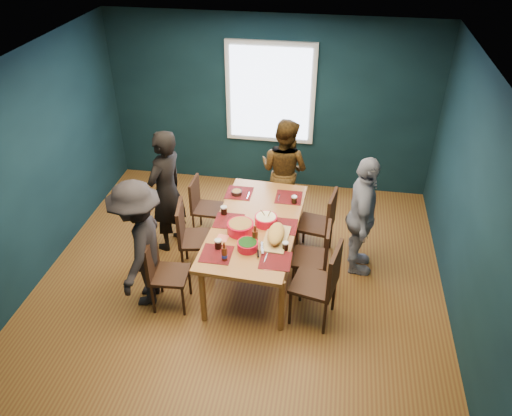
{
  "coord_description": "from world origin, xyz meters",
  "views": [
    {
      "loc": [
        0.98,
        -4.64,
        4.25
      ],
      "look_at": [
        0.17,
        0.17,
        1.01
      ],
      "focal_mm": 35.0,
      "sensor_mm": 36.0,
      "label": 1
    }
  ],
  "objects_px": {
    "dining_table": "(256,228)",
    "bowl_dumpling": "(266,220)",
    "chair_right_mid": "(318,253)",
    "person_far_left": "(166,191)",
    "cutting_board": "(276,235)",
    "bowl_herbs": "(248,245)",
    "person_back": "(284,170)",
    "bowl_salad": "(240,227)",
    "chair_left_mid": "(190,233)",
    "person_near_left": "(140,245)",
    "chair_left_near": "(162,268)",
    "chair_left_far": "(202,203)",
    "person_right": "(362,217)",
    "chair_right_far": "(322,220)",
    "chair_right_near": "(323,279)"
  },
  "relations": [
    {
      "from": "dining_table",
      "to": "chair_right_far",
      "type": "height_order",
      "value": "chair_right_far"
    },
    {
      "from": "person_far_left",
      "to": "cutting_board",
      "type": "height_order",
      "value": "person_far_left"
    },
    {
      "from": "chair_left_far",
      "to": "bowl_salad",
      "type": "bearing_deg",
      "value": -50.37
    },
    {
      "from": "chair_left_far",
      "to": "cutting_board",
      "type": "distance_m",
      "value": 1.57
    },
    {
      "from": "person_back",
      "to": "person_near_left",
      "type": "relative_size",
      "value": 0.97
    },
    {
      "from": "chair_left_far",
      "to": "chair_left_mid",
      "type": "xyz_separation_m",
      "value": [
        0.06,
        -0.79,
        0.07
      ]
    },
    {
      "from": "bowl_dumpling",
      "to": "cutting_board",
      "type": "relative_size",
      "value": 0.41
    },
    {
      "from": "chair_left_far",
      "to": "bowl_dumpling",
      "type": "relative_size",
      "value": 3.17
    },
    {
      "from": "dining_table",
      "to": "person_back",
      "type": "relative_size",
      "value": 1.32
    },
    {
      "from": "dining_table",
      "to": "chair_left_near",
      "type": "height_order",
      "value": "chair_left_near"
    },
    {
      "from": "chair_left_mid",
      "to": "person_back",
      "type": "height_order",
      "value": "person_back"
    },
    {
      "from": "bowl_herbs",
      "to": "chair_left_mid",
      "type": "bearing_deg",
      "value": 151.34
    },
    {
      "from": "chair_left_mid",
      "to": "bowl_herbs",
      "type": "relative_size",
      "value": 4.09
    },
    {
      "from": "person_far_left",
      "to": "bowl_dumpling",
      "type": "xyz_separation_m",
      "value": [
        1.37,
        -0.38,
        -0.03
      ]
    },
    {
      "from": "dining_table",
      "to": "person_back",
      "type": "xyz_separation_m",
      "value": [
        0.19,
        1.34,
        0.09
      ]
    },
    {
      "from": "bowl_dumpling",
      "to": "chair_right_mid",
      "type": "bearing_deg",
      "value": -14.04
    },
    {
      "from": "chair_left_near",
      "to": "chair_right_near",
      "type": "xyz_separation_m",
      "value": [
        1.83,
        0.04,
        0.07
      ]
    },
    {
      "from": "chair_left_far",
      "to": "person_back",
      "type": "relative_size",
      "value": 0.55
    },
    {
      "from": "cutting_board",
      "to": "person_far_left",
      "type": "bearing_deg",
      "value": 159.76
    },
    {
      "from": "chair_left_mid",
      "to": "person_right",
      "type": "height_order",
      "value": "person_right"
    },
    {
      "from": "person_back",
      "to": "bowl_salad",
      "type": "distance_m",
      "value": 1.57
    },
    {
      "from": "bowl_dumpling",
      "to": "cutting_board",
      "type": "bearing_deg",
      "value": -60.86
    },
    {
      "from": "chair_left_near",
      "to": "chair_left_far",
      "type": "bearing_deg",
      "value": 82.75
    },
    {
      "from": "person_far_left",
      "to": "bowl_herbs",
      "type": "relative_size",
      "value": 7.17
    },
    {
      "from": "chair_right_mid",
      "to": "person_far_left",
      "type": "distance_m",
      "value": 2.12
    },
    {
      "from": "person_near_left",
      "to": "cutting_board",
      "type": "relative_size",
      "value": 2.41
    },
    {
      "from": "person_back",
      "to": "bowl_salad",
      "type": "xyz_separation_m",
      "value": [
        -0.33,
        -1.54,
        0.05
      ]
    },
    {
      "from": "chair_right_near",
      "to": "chair_left_near",
      "type": "bearing_deg",
      "value": -166.32
    },
    {
      "from": "person_back",
      "to": "person_right",
      "type": "height_order",
      "value": "person_right"
    },
    {
      "from": "person_far_left",
      "to": "person_right",
      "type": "height_order",
      "value": "person_far_left"
    },
    {
      "from": "chair_right_mid",
      "to": "person_right",
      "type": "xyz_separation_m",
      "value": [
        0.48,
        0.45,
        0.27
      ]
    },
    {
      "from": "chair_left_mid",
      "to": "person_far_left",
      "type": "relative_size",
      "value": 0.57
    },
    {
      "from": "person_near_left",
      "to": "cutting_board",
      "type": "bearing_deg",
      "value": 99.33
    },
    {
      "from": "bowl_salad",
      "to": "chair_left_near",
      "type": "bearing_deg",
      "value": -147.06
    },
    {
      "from": "chair_right_mid",
      "to": "dining_table",
      "type": "bearing_deg",
      "value": 170.68
    },
    {
      "from": "chair_left_mid",
      "to": "person_far_left",
      "type": "bearing_deg",
      "value": 123.07
    },
    {
      "from": "dining_table",
      "to": "bowl_dumpling",
      "type": "distance_m",
      "value": 0.18
    },
    {
      "from": "chair_left_far",
      "to": "chair_left_mid",
      "type": "relative_size",
      "value": 0.88
    },
    {
      "from": "bowl_herbs",
      "to": "bowl_dumpling",
      "type": "bearing_deg",
      "value": 75.97
    },
    {
      "from": "chair_left_far",
      "to": "chair_right_near",
      "type": "relative_size",
      "value": 0.83
    },
    {
      "from": "dining_table",
      "to": "person_right",
      "type": "relative_size",
      "value": 1.28
    },
    {
      "from": "person_right",
      "to": "person_back",
      "type": "bearing_deg",
      "value": 44.23
    },
    {
      "from": "person_right",
      "to": "cutting_board",
      "type": "xyz_separation_m",
      "value": [
        -0.98,
        -0.57,
        0.03
      ]
    },
    {
      "from": "chair_left_far",
      "to": "bowl_herbs",
      "type": "relative_size",
      "value": 3.61
    },
    {
      "from": "chair_left_far",
      "to": "cutting_board",
      "type": "height_order",
      "value": "cutting_board"
    },
    {
      "from": "person_near_left",
      "to": "bowl_herbs",
      "type": "height_order",
      "value": "person_near_left"
    },
    {
      "from": "person_near_left",
      "to": "bowl_dumpling",
      "type": "distance_m",
      "value": 1.5
    },
    {
      "from": "person_back",
      "to": "bowl_dumpling",
      "type": "bearing_deg",
      "value": 111.73
    },
    {
      "from": "chair_left_near",
      "to": "bowl_herbs",
      "type": "xyz_separation_m",
      "value": [
        0.96,
        0.22,
        0.28
      ]
    },
    {
      "from": "person_near_left",
      "to": "chair_right_far",
      "type": "bearing_deg",
      "value": 114.59
    }
  ]
}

